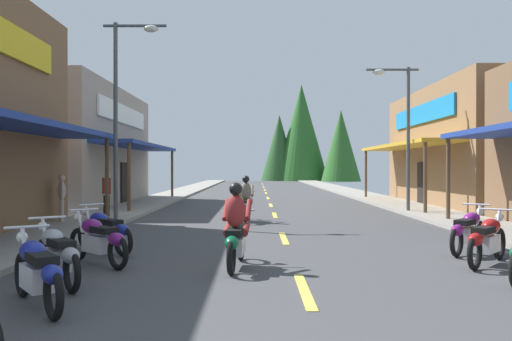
{
  "coord_description": "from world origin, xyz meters",
  "views": [
    {
      "loc": [
        -0.72,
        -0.68,
        1.84
      ],
      "look_at": [
        -0.76,
        28.51,
        1.69
      ],
      "focal_mm": 38.47,
      "sensor_mm": 36.0,
      "label": 1
    }
  ],
  "objects_px": {
    "streetlamp_right": "(401,117)",
    "rider_cruising_lead": "(237,232)",
    "streetlamp_left": "(125,94)",
    "pedestrian_by_shop": "(107,191)",
    "motorcycle_parked_right_3": "(488,239)",
    "pedestrian_waiting": "(62,196)",
    "motorcycle_parked_left_2": "(58,254)",
    "rider_cruising_trailing": "(247,202)",
    "motorcycle_parked_left_4": "(105,230)",
    "motorcycle_parked_right_4": "(469,230)",
    "motorcycle_parked_left_1": "(38,271)",
    "motorcycle_parked_left_3": "(99,239)"
  },
  "relations": [
    {
      "from": "streetlamp_left",
      "to": "motorcycle_parked_left_4",
      "type": "relative_size",
      "value": 4.1
    },
    {
      "from": "motorcycle_parked_left_4",
      "to": "pedestrian_waiting",
      "type": "bearing_deg",
      "value": -19.35
    },
    {
      "from": "rider_cruising_lead",
      "to": "motorcycle_parked_left_2",
      "type": "bearing_deg",
      "value": 122.77
    },
    {
      "from": "motorcycle_parked_left_3",
      "to": "motorcycle_parked_right_3",
      "type": "bearing_deg",
      "value": -134.7
    },
    {
      "from": "motorcycle_parked_left_2",
      "to": "motorcycle_parked_left_4",
      "type": "distance_m",
      "value": 3.23
    },
    {
      "from": "motorcycle_parked_right_3",
      "to": "motorcycle_parked_left_2",
      "type": "distance_m",
      "value": 7.68
    },
    {
      "from": "motorcycle_parked_right_4",
      "to": "motorcycle_parked_left_2",
      "type": "xyz_separation_m",
      "value": [
        -7.69,
        -3.23,
        0.0
      ]
    },
    {
      "from": "streetlamp_right",
      "to": "motorcycle_parked_left_1",
      "type": "distance_m",
      "value": 17.5
    },
    {
      "from": "motorcycle_parked_right_4",
      "to": "motorcycle_parked_left_1",
      "type": "bearing_deg",
      "value": 161.16
    },
    {
      "from": "motorcycle_parked_right_4",
      "to": "motorcycle_parked_left_1",
      "type": "xyz_separation_m",
      "value": [
        -7.43,
        -4.64,
        0.0
      ]
    },
    {
      "from": "motorcycle_parked_left_2",
      "to": "motorcycle_parked_left_3",
      "type": "relative_size",
      "value": 1.12
    },
    {
      "from": "motorcycle_parked_right_3",
      "to": "motorcycle_parked_left_3",
      "type": "distance_m",
      "value": 7.35
    },
    {
      "from": "rider_cruising_trailing",
      "to": "pedestrian_by_shop",
      "type": "distance_m",
      "value": 5.09
    },
    {
      "from": "rider_cruising_trailing",
      "to": "motorcycle_parked_left_2",
      "type": "bearing_deg",
      "value": 164.88
    },
    {
      "from": "pedestrian_waiting",
      "to": "streetlamp_left",
      "type": "bearing_deg",
      "value": -4.08
    },
    {
      "from": "motorcycle_parked_left_2",
      "to": "rider_cruising_trailing",
      "type": "height_order",
      "value": "rider_cruising_trailing"
    },
    {
      "from": "streetlamp_right",
      "to": "rider_cruising_lead",
      "type": "xyz_separation_m",
      "value": [
        -6.15,
        -11.95,
        -3.2
      ]
    },
    {
      "from": "streetlamp_right",
      "to": "motorcycle_parked_right_4",
      "type": "xyz_separation_m",
      "value": [
        -1.21,
        -10.19,
        -3.36
      ]
    },
    {
      "from": "motorcycle_parked_left_3",
      "to": "pedestrian_by_shop",
      "type": "bearing_deg",
      "value": -30.45
    },
    {
      "from": "motorcycle_parked_right_4",
      "to": "pedestrian_by_shop",
      "type": "relative_size",
      "value": 1.01
    },
    {
      "from": "streetlamp_left",
      "to": "pedestrian_by_shop",
      "type": "bearing_deg",
      "value": 126.12
    },
    {
      "from": "motorcycle_parked_right_3",
      "to": "pedestrian_waiting",
      "type": "xyz_separation_m",
      "value": [
        -10.6,
        7.24,
        0.44
      ]
    },
    {
      "from": "motorcycle_parked_left_1",
      "to": "streetlamp_left",
      "type": "bearing_deg",
      "value": -28.38
    },
    {
      "from": "streetlamp_right",
      "to": "motorcycle_parked_left_2",
      "type": "relative_size",
      "value": 3.29
    },
    {
      "from": "motorcycle_parked_left_1",
      "to": "rider_cruising_lead",
      "type": "xyz_separation_m",
      "value": [
        2.49,
        2.89,
        0.17
      ]
    },
    {
      "from": "streetlamp_right",
      "to": "rider_cruising_trailing",
      "type": "bearing_deg",
      "value": -151.03
    },
    {
      "from": "streetlamp_left",
      "to": "motorcycle_parked_right_3",
      "type": "bearing_deg",
      "value": -42.08
    },
    {
      "from": "streetlamp_left",
      "to": "motorcycle_parked_right_4",
      "type": "relative_size",
      "value": 3.86
    },
    {
      "from": "motorcycle_parked_right_4",
      "to": "motorcycle_parked_left_3",
      "type": "relative_size",
      "value": 1.08
    },
    {
      "from": "motorcycle_parked_left_4",
      "to": "rider_cruising_lead",
      "type": "distance_m",
      "value": 3.4
    },
    {
      "from": "streetlamp_left",
      "to": "motorcycle_parked_left_2",
      "type": "bearing_deg",
      "value": -82.6
    },
    {
      "from": "streetlamp_right",
      "to": "rider_cruising_lead",
      "type": "distance_m",
      "value": 13.81
    },
    {
      "from": "motorcycle_parked_right_3",
      "to": "rider_cruising_trailing",
      "type": "bearing_deg",
      "value": 69.07
    },
    {
      "from": "rider_cruising_trailing",
      "to": "streetlamp_right",
      "type": "bearing_deg",
      "value": -60.68
    },
    {
      "from": "rider_cruising_trailing",
      "to": "pedestrian_waiting",
      "type": "xyz_separation_m",
      "value": [
        -5.9,
        -1.02,
        0.27
      ]
    },
    {
      "from": "pedestrian_waiting",
      "to": "pedestrian_by_shop",
      "type": "bearing_deg",
      "value": 42.24
    },
    {
      "from": "motorcycle_parked_left_2",
      "to": "rider_cruising_trailing",
      "type": "bearing_deg",
      "value": -51.87
    },
    {
      "from": "streetlamp_right",
      "to": "motorcycle_parked_right_3",
      "type": "bearing_deg",
      "value": -96.97
    },
    {
      "from": "streetlamp_left",
      "to": "motorcycle_parked_right_4",
      "type": "bearing_deg",
      "value": -35.67
    },
    {
      "from": "rider_cruising_lead",
      "to": "pedestrian_by_shop",
      "type": "distance_m",
      "value": 10.73
    },
    {
      "from": "motorcycle_parked_left_3",
      "to": "rider_cruising_trailing",
      "type": "xyz_separation_m",
      "value": [
        2.64,
        8.27,
        0.17
      ]
    },
    {
      "from": "streetlamp_left",
      "to": "motorcycle_parked_right_3",
      "type": "xyz_separation_m",
      "value": [
        8.73,
        -7.89,
        -3.8
      ]
    },
    {
      "from": "rider_cruising_trailing",
      "to": "pedestrian_waiting",
      "type": "height_order",
      "value": "pedestrian_waiting"
    },
    {
      "from": "rider_cruising_lead",
      "to": "motorcycle_parked_right_4",
      "type": "bearing_deg",
      "value": -65.78
    },
    {
      "from": "pedestrian_by_shop",
      "to": "motorcycle_parked_left_2",
      "type": "bearing_deg",
      "value": -120.51
    },
    {
      "from": "motorcycle_parked_right_3",
      "to": "motorcycle_parked_right_4",
      "type": "bearing_deg",
      "value": 31.19
    },
    {
      "from": "streetlamp_left",
      "to": "streetlamp_right",
      "type": "relative_size",
      "value": 1.13
    },
    {
      "from": "pedestrian_waiting",
      "to": "rider_cruising_trailing",
      "type": "bearing_deg",
      "value": -13.28
    },
    {
      "from": "streetlamp_right",
      "to": "motorcycle_parked_left_1",
      "type": "xyz_separation_m",
      "value": [
        -8.65,
        -14.83,
        -3.36
      ]
    },
    {
      "from": "streetlamp_right",
      "to": "motorcycle_parked_left_3",
      "type": "height_order",
      "value": "streetlamp_right"
    }
  ]
}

